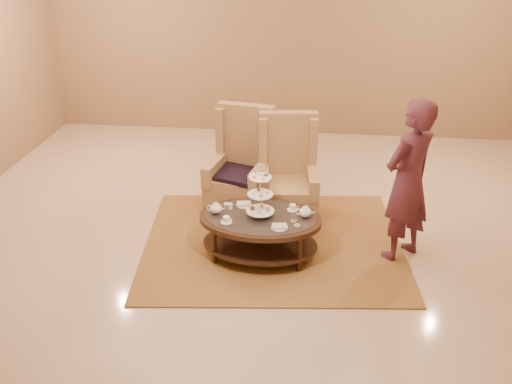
# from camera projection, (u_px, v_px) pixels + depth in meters

# --- Properties ---
(ground) EXTENTS (8.00, 8.00, 0.00)m
(ground) POSITION_uv_depth(u_px,v_px,m) (261.00, 252.00, 6.45)
(ground) COLOR beige
(ground) RESTS_ON ground
(ceiling) EXTENTS (8.00, 8.00, 0.02)m
(ceiling) POSITION_uv_depth(u_px,v_px,m) (261.00, 252.00, 6.45)
(ceiling) COLOR white
(ceiling) RESTS_ON ground
(wall_back) EXTENTS (8.00, 0.04, 3.50)m
(wall_back) POSITION_uv_depth(u_px,v_px,m) (287.00, 30.00, 9.26)
(wall_back) COLOR #977752
(wall_back) RESTS_ON ground
(rug) EXTENTS (3.16, 2.73, 0.02)m
(rug) POSITION_uv_depth(u_px,v_px,m) (273.00, 243.00, 6.61)
(rug) COLOR #A57D3A
(rug) RESTS_ON ground
(tea_table) EXTENTS (1.39, 1.00, 1.12)m
(tea_table) POSITION_uv_depth(u_px,v_px,m) (260.00, 224.00, 6.20)
(tea_table) COLOR black
(tea_table) RESTS_ON ground
(armchair_left) EXTENTS (0.85, 0.87, 1.34)m
(armchair_left) POSITION_uv_depth(u_px,v_px,m) (241.00, 177.00, 7.21)
(armchair_left) COLOR tan
(armchair_left) RESTS_ON ground
(armchair_right) EXTENTS (0.77, 0.80, 1.31)m
(armchair_right) POSITION_uv_depth(u_px,v_px,m) (287.00, 185.00, 7.01)
(armchair_right) COLOR tan
(armchair_right) RESTS_ON ground
(person) EXTENTS (0.78, 0.77, 1.81)m
(person) POSITION_uv_depth(u_px,v_px,m) (408.00, 182.00, 6.00)
(person) COLOR #542431
(person) RESTS_ON ground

